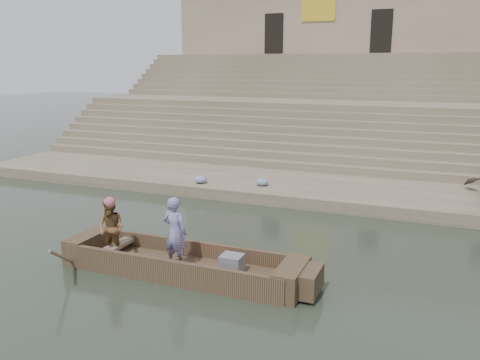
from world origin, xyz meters
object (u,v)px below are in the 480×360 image
Objects in this scene: main_rowboat at (182,269)px; television at (231,264)px; rowing_man at (111,228)px; standing_man at (175,232)px.

main_rowboat is 10.87× the size of television.
main_rowboat is at bearing 4.98° from rowing_man.
rowing_man is (-1.72, -0.18, 0.79)m from main_rowboat.
rowing_man is (-1.65, -0.04, -0.11)m from standing_man.
main_rowboat is at bearing -108.79° from standing_man.
standing_man is at bearing -114.25° from main_rowboat.
rowing_man is at bearing -174.04° from main_rowboat.
television reaches higher than main_rowboat.
main_rowboat is 1.90m from rowing_man.
television is at bearing 0.00° from main_rowboat.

